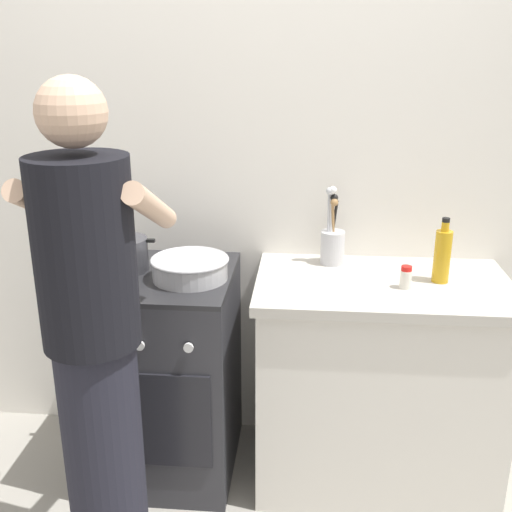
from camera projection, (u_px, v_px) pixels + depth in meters
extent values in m
plane|color=gray|center=(242.00, 488.00, 2.58)|extent=(6.00, 6.00, 0.00)
cube|color=silver|center=(298.00, 173.00, 2.62)|extent=(3.20, 0.10, 2.50)
cube|color=silver|center=(376.00, 386.00, 2.53)|extent=(0.96, 0.56, 0.86)
cube|color=#B7B2A8|center=(384.00, 286.00, 2.38)|extent=(1.00, 0.60, 0.04)
cube|color=#2D2D33|center=(164.00, 375.00, 2.60)|extent=(0.60, 0.60, 0.88)
cube|color=#232326|center=(158.00, 276.00, 2.45)|extent=(0.60, 0.60, 0.02)
cube|color=black|center=(145.00, 420.00, 2.32)|extent=(0.51, 0.01, 0.40)
cylinder|color=silver|center=(91.00, 344.00, 2.22)|extent=(0.04, 0.01, 0.04)
cylinder|color=silver|center=(140.00, 346.00, 2.21)|extent=(0.04, 0.01, 0.04)
cylinder|color=silver|center=(188.00, 348.00, 2.20)|extent=(0.04, 0.01, 0.04)
cylinder|color=#38383D|center=(125.00, 254.00, 2.47)|extent=(0.19, 0.19, 0.14)
cube|color=black|center=(98.00, 239.00, 2.46)|extent=(0.04, 0.02, 0.01)
cube|color=black|center=(150.00, 241.00, 2.44)|extent=(0.04, 0.02, 0.01)
cylinder|color=#B7B7BC|center=(190.00, 269.00, 2.39)|extent=(0.30, 0.30, 0.08)
torus|color=#B7B7BC|center=(190.00, 260.00, 2.38)|extent=(0.31, 0.31, 0.01)
cylinder|color=silver|center=(332.00, 247.00, 2.55)|extent=(0.10, 0.10, 0.14)
cylinder|color=black|center=(333.00, 230.00, 2.54)|extent=(0.04, 0.01, 0.25)
sphere|color=black|center=(334.00, 198.00, 2.49)|extent=(0.03, 0.03, 0.03)
cylinder|color=#9E7547|center=(333.00, 232.00, 2.53)|extent=(0.02, 0.01, 0.23)
sphere|color=#9E7547|center=(334.00, 202.00, 2.49)|extent=(0.03, 0.03, 0.03)
cylinder|color=silver|center=(331.00, 227.00, 2.52)|extent=(0.02, 0.05, 0.29)
sphere|color=silver|center=(333.00, 190.00, 2.47)|extent=(0.03, 0.03, 0.03)
cylinder|color=#B7BABF|center=(328.00, 228.00, 2.52)|extent=(0.01, 0.05, 0.29)
sphere|color=#B7BABF|center=(330.00, 191.00, 2.47)|extent=(0.03, 0.03, 0.03)
cylinder|color=silver|center=(406.00, 279.00, 2.30)|extent=(0.04, 0.04, 0.07)
cylinder|color=red|center=(407.00, 268.00, 2.28)|extent=(0.04, 0.04, 0.02)
cylinder|color=gold|center=(442.00, 257.00, 2.34)|extent=(0.06, 0.06, 0.21)
cylinder|color=gold|center=(445.00, 227.00, 2.30)|extent=(0.03, 0.03, 0.04)
cylinder|color=black|center=(446.00, 220.00, 2.29)|extent=(0.03, 0.03, 0.02)
cylinder|color=black|center=(105.00, 462.00, 2.04)|extent=(0.26, 0.26, 0.90)
cylinder|color=black|center=(85.00, 254.00, 1.80)|extent=(0.30, 0.30, 0.58)
sphere|color=#D3AA8C|center=(71.00, 112.00, 1.66)|extent=(0.20, 0.20, 0.20)
cylinder|color=#D3AA8C|center=(45.00, 205.00, 1.91)|extent=(0.07, 0.41, 0.24)
cylinder|color=#D3AA8C|center=(151.00, 207.00, 1.88)|extent=(0.07, 0.41, 0.24)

